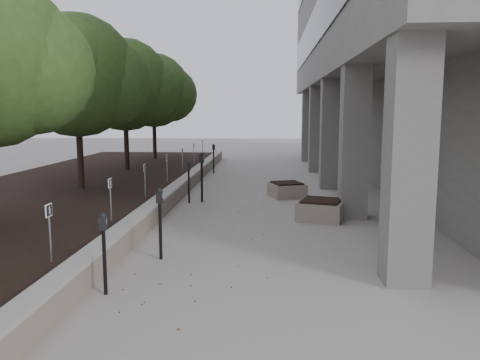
% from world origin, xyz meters
% --- Properties ---
extents(ground, '(90.00, 90.00, 0.00)m').
position_xyz_m(ground, '(0.00, 0.00, 0.00)').
color(ground, '#9C978F').
rests_on(ground, ground).
extents(retaining_wall, '(0.39, 26.00, 0.50)m').
position_xyz_m(retaining_wall, '(-1.82, 9.00, 0.25)').
color(retaining_wall, gray).
rests_on(retaining_wall, ground).
extents(planting_bed, '(7.00, 26.00, 0.40)m').
position_xyz_m(planting_bed, '(-5.50, 9.00, 0.20)').
color(planting_bed, black).
rests_on(planting_bed, ground).
extents(crabapple_tree_3, '(4.60, 4.00, 5.44)m').
position_xyz_m(crabapple_tree_3, '(-4.80, 8.00, 3.12)').
color(crabapple_tree_3, '#2B4A1C').
rests_on(crabapple_tree_3, planting_bed).
extents(crabapple_tree_4, '(4.60, 4.00, 5.44)m').
position_xyz_m(crabapple_tree_4, '(-4.80, 13.00, 3.12)').
color(crabapple_tree_4, '#2B4A1C').
rests_on(crabapple_tree_4, planting_bed).
extents(crabapple_tree_5, '(4.60, 4.00, 5.44)m').
position_xyz_m(crabapple_tree_5, '(-4.80, 18.00, 3.12)').
color(crabapple_tree_5, '#2B4A1C').
rests_on(crabapple_tree_5, planting_bed).
extents(parking_sign_2, '(0.04, 0.22, 0.96)m').
position_xyz_m(parking_sign_2, '(-2.35, 0.50, 0.88)').
color(parking_sign_2, black).
rests_on(parking_sign_2, planting_bed).
extents(parking_sign_3, '(0.04, 0.22, 0.96)m').
position_xyz_m(parking_sign_3, '(-2.35, 3.50, 0.88)').
color(parking_sign_3, black).
rests_on(parking_sign_3, planting_bed).
extents(parking_sign_4, '(0.04, 0.22, 0.96)m').
position_xyz_m(parking_sign_4, '(-2.35, 6.50, 0.88)').
color(parking_sign_4, black).
rests_on(parking_sign_4, planting_bed).
extents(parking_sign_5, '(0.04, 0.22, 0.96)m').
position_xyz_m(parking_sign_5, '(-2.35, 9.50, 0.88)').
color(parking_sign_5, black).
rests_on(parking_sign_5, planting_bed).
extents(parking_sign_6, '(0.04, 0.22, 0.96)m').
position_xyz_m(parking_sign_6, '(-2.35, 12.50, 0.88)').
color(parking_sign_6, black).
rests_on(parking_sign_6, planting_bed).
extents(parking_sign_7, '(0.04, 0.22, 0.96)m').
position_xyz_m(parking_sign_7, '(-2.35, 15.50, 0.88)').
color(parking_sign_7, black).
rests_on(parking_sign_7, planting_bed).
extents(parking_sign_8, '(0.04, 0.22, 0.96)m').
position_xyz_m(parking_sign_8, '(-2.35, 18.50, 0.88)').
color(parking_sign_8, black).
rests_on(parking_sign_8, planting_bed).
extents(parking_meter_1, '(0.14, 0.11, 1.29)m').
position_xyz_m(parking_meter_1, '(-1.36, 0.18, 0.65)').
color(parking_meter_1, black).
rests_on(parking_meter_1, ground).
extents(parking_meter_2, '(0.15, 0.11, 1.38)m').
position_xyz_m(parking_meter_2, '(-0.90, 2.02, 0.69)').
color(parking_meter_2, black).
rests_on(parking_meter_2, ground).
extents(parking_meter_3, '(0.17, 0.13, 1.57)m').
position_xyz_m(parking_meter_3, '(-0.93, 7.98, 0.78)').
color(parking_meter_3, black).
rests_on(parking_meter_3, ground).
extents(parking_meter_4, '(0.15, 0.12, 1.29)m').
position_xyz_m(parking_meter_4, '(-1.31, 7.78, 0.64)').
color(parking_meter_4, black).
rests_on(parking_meter_4, ground).
extents(parking_meter_5, '(0.16, 0.14, 1.36)m').
position_xyz_m(parking_meter_5, '(-1.37, 15.07, 0.68)').
color(parking_meter_5, black).
rests_on(parking_meter_5, ground).
extents(planter_front, '(1.42, 1.42, 0.53)m').
position_xyz_m(planter_front, '(2.54, 5.70, 0.27)').
color(planter_front, gray).
rests_on(planter_front, ground).
extents(planter_back, '(1.35, 1.35, 0.49)m').
position_xyz_m(planter_back, '(1.77, 9.07, 0.25)').
color(planter_back, gray).
rests_on(planter_back, ground).
extents(berry_scatter, '(3.30, 14.10, 0.02)m').
position_xyz_m(berry_scatter, '(-0.10, 5.00, 0.01)').
color(berry_scatter, maroon).
rests_on(berry_scatter, ground).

